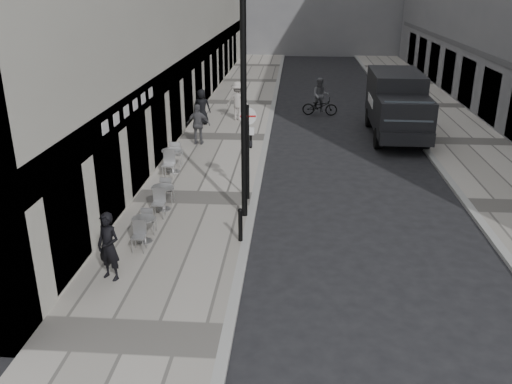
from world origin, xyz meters
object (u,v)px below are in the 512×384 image
sign_post (248,140)px  walking_man (109,247)px  panel_van (397,102)px  cyclist (320,101)px  lamppost (244,91)px

sign_post → walking_man: bearing=-124.5°
panel_van → cyclist: 5.33m
walking_man → lamppost: 5.79m
walking_man → sign_post: bearing=85.4°
walking_man → cyclist: 19.03m
walking_man → sign_post: (2.89, 5.40, 1.18)m
cyclist → walking_man: bearing=-103.4°
walking_man → panel_van: size_ratio=0.28×
walking_man → sign_post: 6.23m
sign_post → lamppost: (0.00, -1.37, 1.82)m
lamppost → cyclist: lamppost is taller
sign_post → panel_van: bearing=48.2°
lamppost → cyclist: size_ratio=3.40×
walking_man → lamppost: bearing=77.9°
walking_man → cyclist: size_ratio=0.84×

